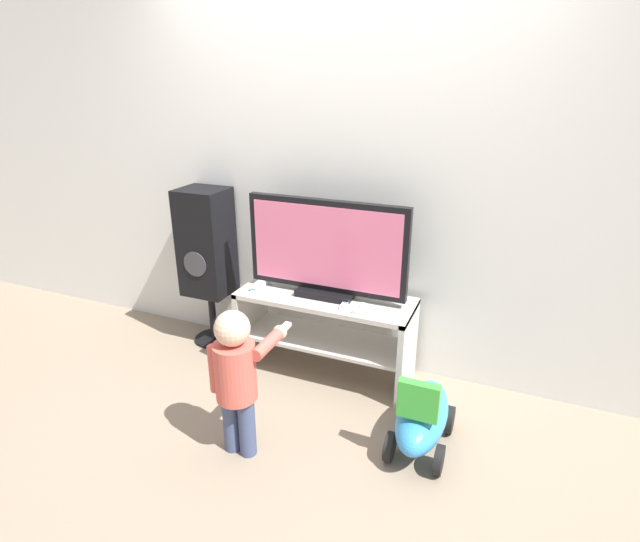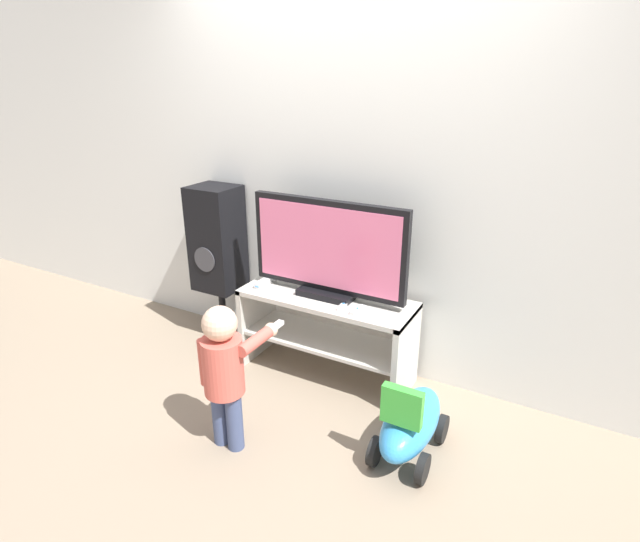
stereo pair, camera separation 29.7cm
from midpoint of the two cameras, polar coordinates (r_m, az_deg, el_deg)
name	(u,v)px [view 2 (the right image)]	position (r m, az deg, el deg)	size (l,w,h in m)	color
ground_plane	(311,388)	(3.24, 1.63, -13.31)	(16.00, 16.00, 0.00)	gray
wall_back	(349,170)	(3.14, 6.04, 11.38)	(10.00, 0.06, 2.60)	silver
tv_stand	(326,324)	(3.20, 3.38, -6.10)	(1.12, 0.41, 0.56)	beige
television	(328,250)	(3.02, 3.73, 2.33)	(1.02, 0.20, 0.61)	black
game_console	(266,282)	(3.29, -3.69, -1.26)	(0.05, 0.20, 0.04)	white
remote_primary	(357,310)	(2.94, 7.21, -4.53)	(0.06, 0.13, 0.03)	white
remote_secondary	(344,305)	(2.98, 5.56, -4.00)	(0.04, 0.13, 0.03)	white
child	(225,366)	(2.57, -7.54, -10.85)	(0.31, 0.46, 0.81)	#3F4C72
speaker_tower	(217,242)	(3.58, -9.35, 3.25)	(0.32, 0.30, 1.14)	black
ride_on_toy	(410,423)	(2.73, 13.51, -16.68)	(0.29, 0.61, 0.49)	#338CD1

